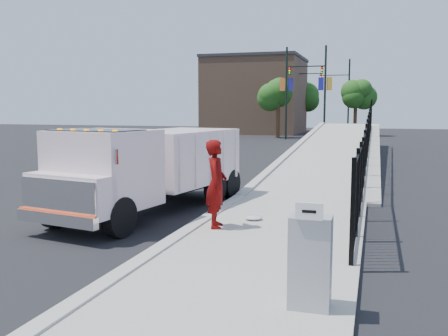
# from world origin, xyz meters

# --- Properties ---
(ground) EXTENTS (120.00, 120.00, 0.00)m
(ground) POSITION_xyz_m (0.00, 0.00, 0.00)
(ground) COLOR black
(ground) RESTS_ON ground
(sidewalk) EXTENTS (3.55, 12.00, 0.12)m
(sidewalk) POSITION_xyz_m (1.93, -2.00, 0.06)
(sidewalk) COLOR #9E998E
(sidewalk) RESTS_ON ground
(curb) EXTENTS (0.30, 12.00, 0.16)m
(curb) POSITION_xyz_m (0.00, -2.00, 0.08)
(curb) COLOR #ADAAA3
(curb) RESTS_ON ground
(ramp) EXTENTS (3.95, 24.06, 3.19)m
(ramp) POSITION_xyz_m (2.12, 16.00, 0.00)
(ramp) COLOR #9E998E
(ramp) RESTS_ON ground
(iron_fence) EXTENTS (0.10, 28.00, 1.80)m
(iron_fence) POSITION_xyz_m (3.55, 12.00, 0.90)
(iron_fence) COLOR black
(iron_fence) RESTS_ON ground
(truck) EXTENTS (3.32, 7.04, 2.32)m
(truck) POSITION_xyz_m (-1.85, 1.37, 1.30)
(truck) COLOR black
(truck) RESTS_ON ground
(worker) EXTENTS (0.63, 0.81, 1.97)m
(worker) POSITION_xyz_m (0.51, -0.06, 1.10)
(worker) COLOR #5C0605
(worker) RESTS_ON sidewalk
(utility_cabinet) EXTENTS (0.55, 0.40, 1.25)m
(utility_cabinet) POSITION_xyz_m (3.10, -4.02, 0.75)
(utility_cabinet) COLOR gray
(utility_cabinet) RESTS_ON sidewalk
(arrow_sign) EXTENTS (0.35, 0.04, 0.22)m
(arrow_sign) POSITION_xyz_m (3.10, -4.24, 1.48)
(arrow_sign) COLOR white
(arrow_sign) RESTS_ON utility_cabinet
(debris) EXTENTS (0.43, 0.43, 0.11)m
(debris) POSITION_xyz_m (1.14, 0.90, 0.17)
(debris) COLOR silver
(debris) RESTS_ON sidewalk
(light_pole_0) EXTENTS (3.77, 0.22, 8.00)m
(light_pole_0) POSITION_xyz_m (-3.41, 33.18, 4.36)
(light_pole_0) COLOR black
(light_pole_0) RESTS_ON ground
(light_pole_1) EXTENTS (3.77, 0.22, 8.00)m
(light_pole_1) POSITION_xyz_m (-0.68, 32.99, 4.36)
(light_pole_1) COLOR black
(light_pole_1) RESTS_ON ground
(light_pole_2) EXTENTS (3.77, 0.22, 8.00)m
(light_pole_2) POSITION_xyz_m (-4.49, 42.46, 4.36)
(light_pole_2) COLOR black
(light_pole_2) RESTS_ON ground
(light_pole_3) EXTENTS (3.78, 0.22, 8.00)m
(light_pole_3) POSITION_xyz_m (0.63, 45.75, 4.36)
(light_pole_3) COLOR black
(light_pole_3) RESTS_ON ground
(tree_0) EXTENTS (2.69, 2.69, 5.35)m
(tree_0) POSITION_xyz_m (-4.73, 34.78, 3.95)
(tree_0) COLOR #382314
(tree_0) RESTS_ON ground
(tree_1) EXTENTS (2.29, 2.29, 5.14)m
(tree_1) POSITION_xyz_m (1.89, 40.51, 3.92)
(tree_1) COLOR #382314
(tree_1) RESTS_ON ground
(tree_2) EXTENTS (3.26, 3.26, 5.63)m
(tree_2) POSITION_xyz_m (-4.32, 49.86, 3.97)
(tree_2) COLOR #382314
(tree_2) RESTS_ON ground
(building) EXTENTS (10.00, 10.00, 8.00)m
(building) POSITION_xyz_m (-9.00, 44.00, 4.00)
(building) COLOR #8C664C
(building) RESTS_ON ground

